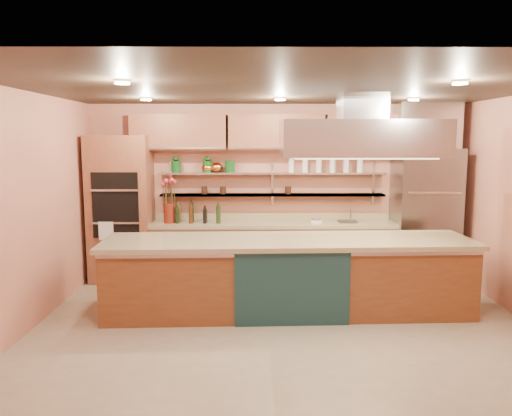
{
  "coord_description": "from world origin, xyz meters",
  "views": [
    {
      "loc": [
        -0.37,
        -5.63,
        2.25
      ],
      "look_at": [
        -0.33,
        1.0,
        1.33
      ],
      "focal_mm": 35.0,
      "sensor_mm": 36.0,
      "label": 1
    }
  ],
  "objects_px": {
    "flower_vase": "(169,213)",
    "green_canister": "(230,166)",
    "refrigerator": "(425,215)",
    "island": "(288,276)",
    "copper_kettle": "(217,167)",
    "kitchen_scale": "(316,220)"
  },
  "relations": [
    {
      "from": "flower_vase",
      "to": "green_canister",
      "type": "bearing_deg",
      "value": 13.0
    },
    {
      "from": "refrigerator",
      "to": "flower_vase",
      "type": "relative_size",
      "value": 6.76
    },
    {
      "from": "green_canister",
      "to": "refrigerator",
      "type": "bearing_deg",
      "value": -4.26
    },
    {
      "from": "island",
      "to": "copper_kettle",
      "type": "distance_m",
      "value": 2.39
    },
    {
      "from": "copper_kettle",
      "to": "flower_vase",
      "type": "bearing_deg",
      "value": -163.39
    },
    {
      "from": "island",
      "to": "flower_vase",
      "type": "xyz_separation_m",
      "value": [
        -1.77,
        1.48,
        0.6
      ]
    },
    {
      "from": "flower_vase",
      "to": "copper_kettle",
      "type": "height_order",
      "value": "copper_kettle"
    },
    {
      "from": "flower_vase",
      "to": "copper_kettle",
      "type": "distance_m",
      "value": 1.05
    },
    {
      "from": "island",
      "to": "kitchen_scale",
      "type": "height_order",
      "value": "kitchen_scale"
    },
    {
      "from": "green_canister",
      "to": "kitchen_scale",
      "type": "bearing_deg",
      "value": -9.14
    },
    {
      "from": "flower_vase",
      "to": "refrigerator",
      "type": "bearing_deg",
      "value": -0.14
    },
    {
      "from": "refrigerator",
      "to": "kitchen_scale",
      "type": "xyz_separation_m",
      "value": [
        -1.72,
        0.01,
        -0.07
      ]
    },
    {
      "from": "flower_vase",
      "to": "green_canister",
      "type": "relative_size",
      "value": 1.68
    },
    {
      "from": "kitchen_scale",
      "to": "green_canister",
      "type": "distance_m",
      "value": 1.62
    },
    {
      "from": "kitchen_scale",
      "to": "green_canister",
      "type": "height_order",
      "value": "green_canister"
    },
    {
      "from": "kitchen_scale",
      "to": "copper_kettle",
      "type": "distance_m",
      "value": 1.8
    },
    {
      "from": "copper_kettle",
      "to": "green_canister",
      "type": "bearing_deg",
      "value": 0.0
    },
    {
      "from": "refrigerator",
      "to": "flower_vase",
      "type": "height_order",
      "value": "refrigerator"
    },
    {
      "from": "island",
      "to": "flower_vase",
      "type": "relative_size",
      "value": 14.93
    },
    {
      "from": "copper_kettle",
      "to": "refrigerator",
      "type": "bearing_deg",
      "value": -3.99
    },
    {
      "from": "refrigerator",
      "to": "copper_kettle",
      "type": "height_order",
      "value": "refrigerator"
    },
    {
      "from": "refrigerator",
      "to": "green_canister",
      "type": "height_order",
      "value": "refrigerator"
    }
  ]
}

